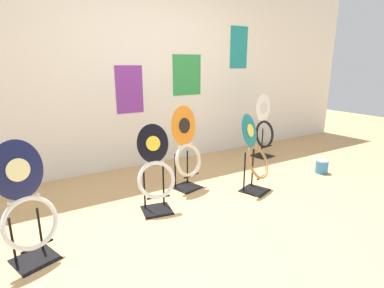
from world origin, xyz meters
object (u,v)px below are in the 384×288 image
object	(u,v)px
toilet_seat_display_jazz_black	(155,172)
toilet_seat_display_white_plain	(264,128)
toilet_seat_display_navy_moon	(26,206)
toilet_seat_display_teal_sax	(255,155)
toilet_seat_display_orange_sun	(186,150)
paint_can	(322,166)

from	to	relation	value
toilet_seat_display_jazz_black	toilet_seat_display_white_plain	world-z (taller)	toilet_seat_display_white_plain
toilet_seat_display_navy_moon	toilet_seat_display_white_plain	size ratio (longest dim) A/B	0.93
toilet_seat_display_teal_sax	toilet_seat_display_orange_sun	distance (m)	0.77
toilet_seat_display_jazz_black	paint_can	xyz separation A→B (m)	(2.33, -0.17, -0.31)
toilet_seat_display_white_plain	paint_can	distance (m)	1.03
toilet_seat_display_navy_moon	toilet_seat_display_jazz_black	bearing A→B (deg)	12.11
toilet_seat_display_navy_moon	toilet_seat_display_teal_sax	xyz separation A→B (m)	(2.26, 0.11, -0.01)
toilet_seat_display_jazz_black	toilet_seat_display_white_plain	distance (m)	2.32
toilet_seat_display_navy_moon	paint_can	size ratio (longest dim) A/B	5.16
toilet_seat_display_navy_moon	toilet_seat_display_orange_sun	world-z (taller)	toilet_seat_display_orange_sun
toilet_seat_display_orange_sun	toilet_seat_display_white_plain	world-z (taller)	toilet_seat_display_white_plain
toilet_seat_display_jazz_black	paint_can	bearing A→B (deg)	-4.06
toilet_seat_display_navy_moon	toilet_seat_display_orange_sun	size ratio (longest dim) A/B	0.94
toilet_seat_display_teal_sax	paint_can	bearing A→B (deg)	-1.75
toilet_seat_display_navy_moon	paint_can	bearing A→B (deg)	1.20
toilet_seat_display_navy_moon	paint_can	xyz separation A→B (m)	(3.44, 0.07, -0.34)
toilet_seat_display_teal_sax	paint_can	world-z (taller)	toilet_seat_display_teal_sax
toilet_seat_display_navy_moon	toilet_seat_display_white_plain	distance (m)	3.45
toilet_seat_display_orange_sun	paint_can	size ratio (longest dim) A/B	5.49
toilet_seat_display_jazz_black	paint_can	distance (m)	2.36
toilet_seat_display_orange_sun	toilet_seat_display_white_plain	size ratio (longest dim) A/B	0.99
toilet_seat_display_jazz_black	toilet_seat_display_white_plain	xyz separation A→B (m)	(2.19, 0.79, 0.05)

